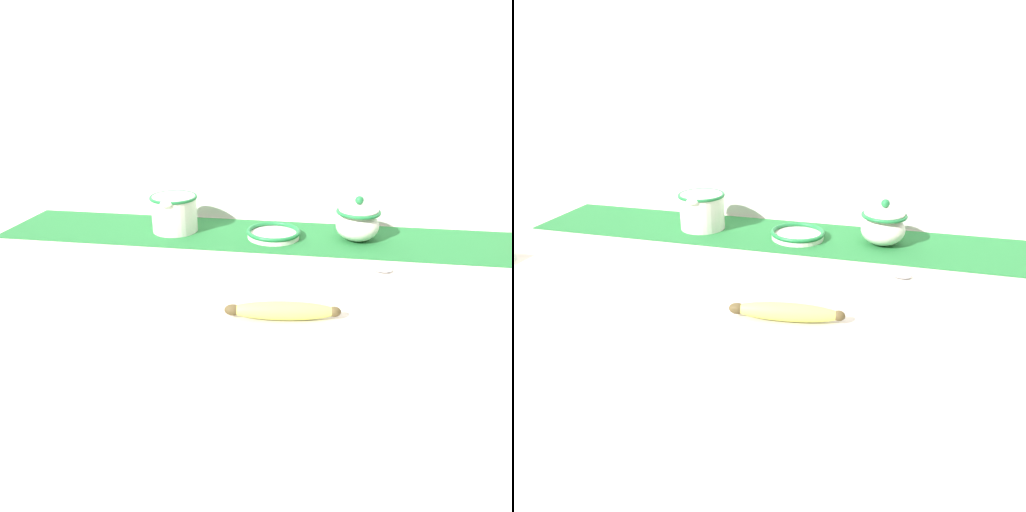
% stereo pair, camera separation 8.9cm
% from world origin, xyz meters
% --- Properties ---
extents(countertop, '(1.52, 0.69, 0.90)m').
position_xyz_m(countertop, '(0.00, 0.00, 0.45)').
color(countertop, beige).
rests_on(countertop, ground_plane).
extents(back_wall, '(2.32, 0.04, 2.40)m').
position_xyz_m(back_wall, '(0.00, 0.37, 1.20)').
color(back_wall, silver).
rests_on(back_wall, ground_plane).
extents(table_runner, '(1.40, 0.23, 0.00)m').
position_xyz_m(table_runner, '(0.00, 0.22, 0.90)').
color(table_runner, '#236B33').
rests_on(table_runner, countertop).
extents(cream_pitcher, '(0.12, 0.14, 0.09)m').
position_xyz_m(cream_pitcher, '(-0.27, 0.22, 0.95)').
color(cream_pitcher, white).
rests_on(cream_pitcher, countertop).
extents(sugar_bowl, '(0.11, 0.11, 0.11)m').
position_xyz_m(sugar_bowl, '(0.19, 0.22, 0.95)').
color(sugar_bowl, white).
rests_on(sugar_bowl, countertop).
extents(small_dish, '(0.13, 0.13, 0.02)m').
position_xyz_m(small_dish, '(-0.01, 0.21, 0.91)').
color(small_dish, white).
rests_on(small_dish, countertop).
extents(banana, '(0.20, 0.05, 0.03)m').
position_xyz_m(banana, '(0.05, -0.18, 0.91)').
color(banana, '#CCD156').
rests_on(banana, countertop).
extents(spoon, '(0.18, 0.04, 0.01)m').
position_xyz_m(spoon, '(0.22, 0.05, 0.90)').
color(spoon, '#B7B7BC').
rests_on(spoon, countertop).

